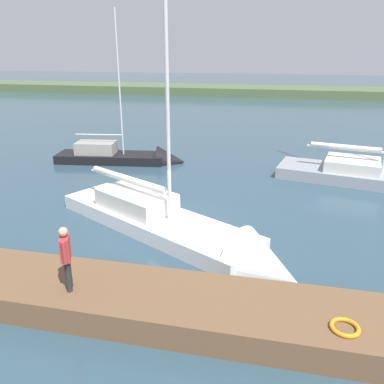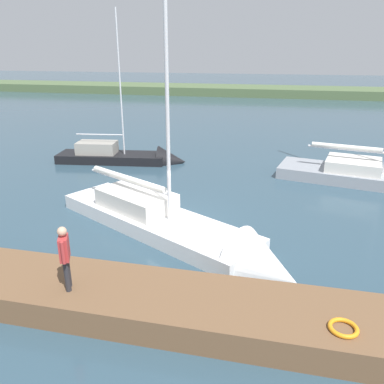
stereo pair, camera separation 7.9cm
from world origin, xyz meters
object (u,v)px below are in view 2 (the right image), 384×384
life_ring_buoy (343,328)px  sailboat_far_left (129,159)px  person_on_dock (65,254)px  sailboat_mid_channel (183,233)px

life_ring_buoy → sailboat_far_left: 17.50m
life_ring_buoy → person_on_dock: size_ratio=0.38×
person_on_dock → sailboat_mid_channel: bearing=-136.8°
life_ring_buoy → sailboat_mid_channel: bearing=-44.7°
life_ring_buoy → sailboat_mid_channel: 6.78m
life_ring_buoy → sailboat_mid_channel: sailboat_mid_channel is taller
life_ring_buoy → sailboat_far_left: sailboat_far_left is taller
sailboat_mid_channel → life_ring_buoy: bearing=-16.0°
life_ring_buoy → sailboat_far_left: (10.49, -14.00, -0.56)m
life_ring_buoy → person_on_dock: (6.66, -0.11, 0.96)m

